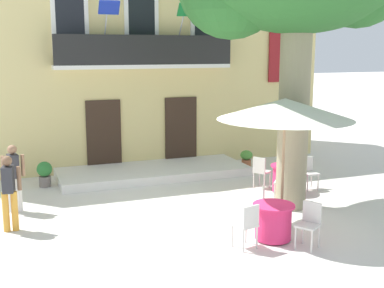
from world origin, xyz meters
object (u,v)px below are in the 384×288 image
(cafe_chair_middle_1, at_px, (309,222))
(cafe_umbrella, at_px, (285,110))
(cafe_chair_near_tree_2, at_px, (261,170))
(cafe_table_middle, at_px, (273,222))
(ground_planter_right, at_px, (246,158))
(pedestrian_mid_plaza, at_px, (9,189))
(cafe_chair_middle_0, at_px, (247,223))
(cafe_table_near_tree, at_px, (286,178))
(cafe_chair_middle_2, at_px, (268,204))
(pedestrian_near_entrance, at_px, (14,174))
(cafe_chair_near_tree_1, at_px, (308,171))
(cafe_chair_near_tree_0, at_px, (285,180))
(ground_planter_left, at_px, (45,173))

(cafe_chair_middle_1, bearing_deg, cafe_umbrella, 85.50)
(cafe_chair_near_tree_2, xyz_separation_m, cafe_table_middle, (-1.63, -3.53, -0.14))
(ground_planter_right, bearing_deg, pedestrian_mid_plaza, -154.44)
(cafe_chair_near_tree_2, height_order, cafe_chair_middle_0, same)
(ground_planter_right, bearing_deg, cafe_chair_middle_0, -116.85)
(cafe_table_near_tree, distance_m, cafe_umbrella, 3.57)
(cafe_chair_near_tree_2, height_order, pedestrian_mid_plaza, pedestrian_mid_plaza)
(cafe_table_middle, relative_size, cafe_chair_middle_0, 0.95)
(cafe_umbrella, bearing_deg, ground_planter_right, 70.69)
(cafe_chair_middle_2, xyz_separation_m, pedestrian_near_entrance, (-5.16, 3.09, 0.40))
(cafe_chair_near_tree_1, xyz_separation_m, pedestrian_mid_plaza, (-7.88, -0.53, 0.41))
(cafe_chair_near_tree_1, xyz_separation_m, cafe_chair_middle_1, (-2.39, -3.60, 0.00))
(cafe_umbrella, xyz_separation_m, pedestrian_mid_plaza, (-5.59, 1.86, -1.67))
(cafe_table_near_tree, height_order, cafe_chair_near_tree_0, cafe_chair_near_tree_0)
(cafe_chair_near_tree_0, height_order, cafe_chair_middle_2, same)
(cafe_chair_near_tree_0, bearing_deg, cafe_umbrella, -123.51)
(cafe_umbrella, bearing_deg, cafe_chair_near_tree_2, 69.86)
(cafe_table_near_tree, bearing_deg, cafe_chair_middle_1, -114.81)
(cafe_table_middle, height_order, cafe_chair_middle_2, cafe_chair_middle_2)
(cafe_chair_middle_1, relative_size, ground_planter_left, 1.25)
(cafe_table_middle, height_order, cafe_umbrella, cafe_umbrella)
(cafe_table_middle, distance_m, pedestrian_near_entrance, 6.22)
(cafe_table_middle, relative_size, cafe_chair_middle_1, 0.95)
(cafe_table_middle, relative_size, pedestrian_mid_plaza, 0.52)
(cafe_chair_near_tree_1, xyz_separation_m, cafe_umbrella, (-2.29, -2.39, 2.08))
(ground_planter_right, xyz_separation_m, pedestrian_near_entrance, (-7.36, -2.26, 0.62))
(cafe_chair_middle_1, bearing_deg, pedestrian_mid_plaza, 150.83)
(cafe_table_near_tree, bearing_deg, cafe_chair_near_tree_2, 128.28)
(cafe_umbrella, xyz_separation_m, ground_planter_left, (-4.60, 5.28, -2.20))
(ground_planter_left, bearing_deg, cafe_chair_near_tree_0, -32.01)
(ground_planter_right, bearing_deg, cafe_umbrella, -109.31)
(ground_planter_left, relative_size, pedestrian_near_entrance, 0.44)
(cafe_chair_near_tree_0, bearing_deg, cafe_table_middle, -126.11)
(cafe_chair_near_tree_0, distance_m, cafe_chair_middle_1, 3.15)
(cafe_chair_middle_2, xyz_separation_m, ground_planter_left, (-4.31, 5.18, -0.12))
(cafe_table_middle, bearing_deg, ground_planter_left, 124.47)
(cafe_chair_near_tree_0, xyz_separation_m, pedestrian_near_entrance, (-6.58, 1.49, 0.40))
(ground_planter_right, distance_m, pedestrian_near_entrance, 7.72)
(cafe_table_middle, bearing_deg, cafe_chair_near_tree_2, 65.23)
(cafe_chair_middle_0, bearing_deg, cafe_chair_middle_1, -17.03)
(ground_planter_left, relative_size, ground_planter_right, 1.32)
(pedestrian_near_entrance, bearing_deg, ground_planter_left, 67.86)
(cafe_chair_middle_2, bearing_deg, pedestrian_mid_plaza, 161.57)
(cafe_chair_middle_1, distance_m, cafe_chair_middle_2, 1.32)
(cafe_chair_near_tree_0, bearing_deg, cafe_chair_middle_0, -133.36)
(ground_planter_left, distance_m, pedestrian_near_entrance, 2.32)
(cafe_umbrella, distance_m, ground_planter_right, 6.21)
(cafe_chair_near_tree_2, distance_m, ground_planter_right, 2.67)
(cafe_umbrella, height_order, ground_planter_right, cafe_umbrella)
(cafe_chair_middle_0, xyz_separation_m, ground_planter_left, (-3.33, 6.12, -0.12))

